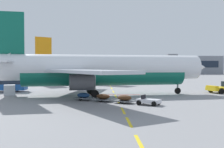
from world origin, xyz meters
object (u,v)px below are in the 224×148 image
object	(u,v)px
airliner_mid_left	(88,69)
uld_cargo_container	(10,90)
baggage_train	(114,98)
airliner_foreground	(102,70)

from	to	relation	value
airliner_mid_left	uld_cargo_container	bearing A→B (deg)	-106.72
baggage_train	uld_cargo_container	size ratio (longest dim) A/B	5.36
baggage_train	airliner_foreground	bearing A→B (deg)	100.11
airliner_foreground	baggage_train	size ratio (longest dim) A/B	3.28
airliner_foreground	uld_cargo_container	distance (m)	14.46
baggage_train	uld_cargo_container	world-z (taller)	uld_cargo_container
airliner_foreground	airliner_mid_left	bearing A→B (deg)	96.15
baggage_train	uld_cargo_container	distance (m)	17.96
airliner_mid_left	baggage_train	size ratio (longest dim) A/B	2.92
airliner_mid_left	baggage_train	world-z (taller)	airliner_mid_left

